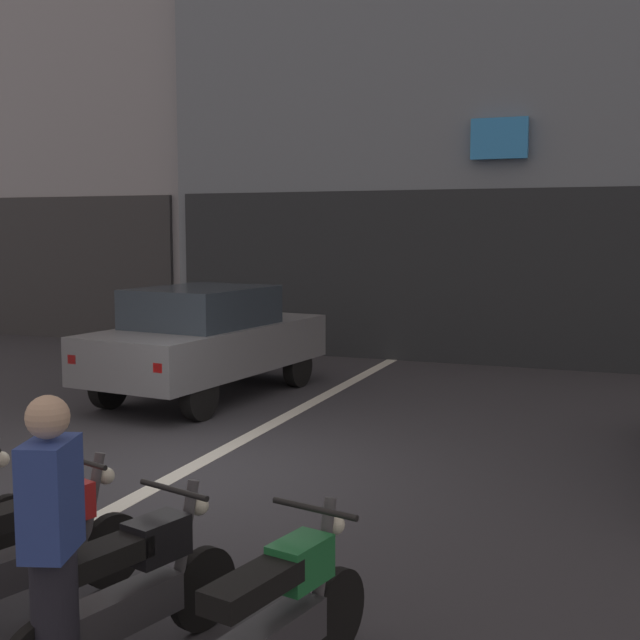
{
  "coord_description": "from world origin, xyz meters",
  "views": [
    {
      "loc": [
        4.26,
        -7.11,
        2.49
      ],
      "look_at": [
        0.76,
        2.0,
        1.4
      ],
      "focal_mm": 46.07,
      "sensor_mm": 36.0,
      "label": 1
    }
  ],
  "objects_px": {
    "motorcycle_black_row_right_mid": "(132,590)",
    "car_grey_crossing_near": "(207,338)",
    "person_by_motorcycles": "(53,554)",
    "motorcycle_green_row_rightmost": "(279,618)",
    "motorcycle_red_row_centre": "(39,547)"
  },
  "relations": [
    {
      "from": "motorcycle_black_row_right_mid",
      "to": "motorcycle_green_row_rightmost",
      "type": "relative_size",
      "value": 0.99
    },
    {
      "from": "motorcycle_red_row_centre",
      "to": "person_by_motorcycles",
      "type": "distance_m",
      "value": 1.23
    },
    {
      "from": "car_grey_crossing_near",
      "to": "motorcycle_green_row_rightmost",
      "type": "distance_m",
      "value": 8.01
    },
    {
      "from": "motorcycle_green_row_rightmost",
      "to": "person_by_motorcycles",
      "type": "height_order",
      "value": "person_by_motorcycles"
    },
    {
      "from": "car_grey_crossing_near",
      "to": "motorcycle_red_row_centre",
      "type": "bearing_deg",
      "value": -70.13
    },
    {
      "from": "motorcycle_black_row_right_mid",
      "to": "car_grey_crossing_near",
      "type": "bearing_deg",
      "value": 115.61
    },
    {
      "from": "motorcycle_red_row_centre",
      "to": "motorcycle_green_row_rightmost",
      "type": "distance_m",
      "value": 1.86
    },
    {
      "from": "motorcycle_red_row_centre",
      "to": "person_by_motorcycles",
      "type": "bearing_deg",
      "value": -46.03
    },
    {
      "from": "car_grey_crossing_near",
      "to": "person_by_motorcycles",
      "type": "relative_size",
      "value": 2.56
    },
    {
      "from": "motorcycle_red_row_centre",
      "to": "motorcycle_green_row_rightmost",
      "type": "height_order",
      "value": "same"
    },
    {
      "from": "motorcycle_green_row_rightmost",
      "to": "person_by_motorcycles",
      "type": "distance_m",
      "value": 1.21
    },
    {
      "from": "car_grey_crossing_near",
      "to": "motorcycle_black_row_right_mid",
      "type": "distance_m",
      "value": 7.56
    },
    {
      "from": "motorcycle_red_row_centre",
      "to": "car_grey_crossing_near",
      "type": "bearing_deg",
      "value": 109.87
    },
    {
      "from": "motorcycle_black_row_right_mid",
      "to": "person_by_motorcycles",
      "type": "xyz_separation_m",
      "value": [
        -0.11,
        -0.52,
        0.4
      ]
    },
    {
      "from": "motorcycle_red_row_centre",
      "to": "motorcycle_black_row_right_mid",
      "type": "distance_m",
      "value": 0.97
    }
  ]
}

